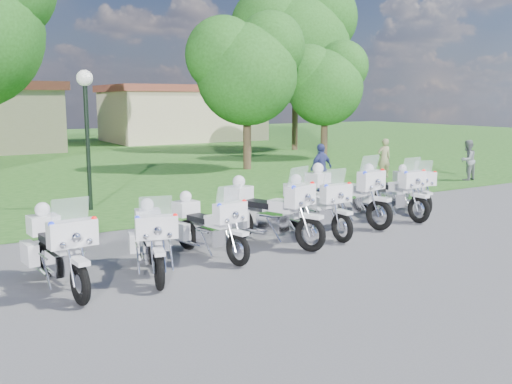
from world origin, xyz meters
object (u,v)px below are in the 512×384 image
motorcycle_4 (315,205)px  bystander_a (384,158)px  motorcycle_1 (152,239)px  motorcycle_2 (207,225)px  motorcycle_7 (412,188)px  motorcycle_3 (268,211)px  bystander_c (321,168)px  motorcycle_6 (389,191)px  bystander_b (467,160)px  motorcycle_0 (58,248)px  motorcycle_5 (343,194)px  lamp_post (86,104)px

motorcycle_4 → bystander_a: (8.14, 6.20, 0.11)m
motorcycle_1 → motorcycle_2: 1.44m
motorcycle_4 → motorcycle_7: bearing=-167.4°
motorcycle_3 → bystander_c: 7.02m
motorcycle_6 → motorcycle_7: size_ratio=1.18×
bystander_b → motorcycle_0: bearing=8.9°
motorcycle_0 → bystander_c: 11.09m
motorcycle_6 → bystander_b: size_ratio=1.58×
motorcycle_0 → motorcycle_1: bearing=172.7°
bystander_c → motorcycle_6: bearing=68.8°
motorcycle_6 → motorcycle_4: bearing=8.4°
bystander_b → bystander_c: 6.62m
motorcycle_5 → lamp_post: 7.38m
motorcycle_0 → bystander_b: bearing=-168.3°
motorcycle_1 → motorcycle_6: (7.23, 1.52, 0.05)m
lamp_post → bystander_c: 7.74m
lamp_post → bystander_c: (7.37, -1.01, -2.13)m
motorcycle_4 → motorcycle_7: motorcycle_4 is taller
lamp_post → motorcycle_5: bearing=-45.3°
bystander_c → motorcycle_2: bearing=27.1°
motorcycle_6 → bystander_c: size_ratio=1.49×
motorcycle_6 → bystander_c: bearing=-104.3°
motorcycle_4 → lamp_post: bearing=-56.9°
motorcycle_2 → bystander_b: (13.30, 4.42, 0.14)m
motorcycle_7 → lamp_post: lamp_post is taller
motorcycle_5 → bystander_a: bearing=-152.3°
motorcycle_0 → motorcycle_3: motorcycle_3 is taller
motorcycle_2 → bystander_c: 8.36m
motorcycle_1 → lamp_post: bearing=-81.1°
motorcycle_0 → bystander_b: 16.97m
motorcycle_3 → motorcycle_5: 2.83m
motorcycle_3 → motorcycle_1: bearing=-6.8°
motorcycle_6 → bystander_b: motorcycle_6 is taller
motorcycle_7 → bystander_b: bearing=-131.8°
motorcycle_0 → bystander_a: motorcycle_0 is taller
motorcycle_2 → lamp_post: bearing=-95.0°
motorcycle_5 → bystander_c: motorcycle_5 is taller
motorcycle_4 → motorcycle_5: motorcycle_5 is taller
motorcycle_6 → bystander_c: (0.82, 3.98, 0.13)m
motorcycle_0 → bystander_c: bearing=-155.6°
bystander_c → motorcycle_7: bearing=87.2°
motorcycle_0 → motorcycle_6: size_ratio=0.98×
motorcycle_1 → motorcycle_5: size_ratio=0.85×
motorcycle_5 → motorcycle_0: bearing=-0.6°
motorcycle_5 → motorcycle_6: size_ratio=1.07×
motorcycle_0 → motorcycle_4: (5.94, 0.89, -0.01)m
motorcycle_0 → motorcycle_6: bearing=-175.6°
motorcycle_0 → bystander_a: bearing=-158.3°
motorcycle_1 → bystander_c: size_ratio=1.36×
motorcycle_0 → motorcycle_2: bearing=-176.3°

